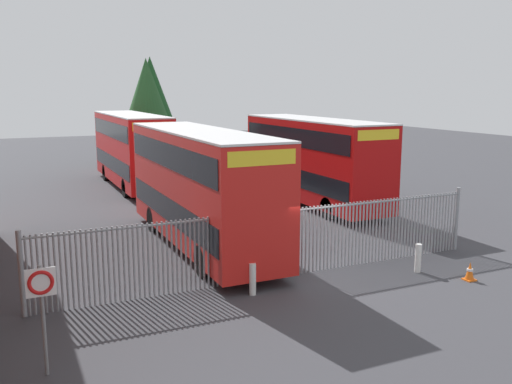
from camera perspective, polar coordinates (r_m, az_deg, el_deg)
name	(u,v)px	position (r m, az deg, el deg)	size (l,w,h in m)	color
ground_plane	(219,220)	(25.41, -3.78, -2.93)	(100.00, 100.00, 0.00)	#3D3D42
palisade_fence	(277,241)	(17.59, 2.18, -5.09)	(15.06, 0.14, 2.35)	gray
double_decker_bus_near_gate	(200,184)	(20.85, -5.72, 0.85)	(2.54, 10.81, 4.42)	red
double_decker_bus_behind_fence_left	(313,158)	(28.70, 5.85, 3.52)	(2.54, 10.81, 4.42)	#B70C0C
double_decker_bus_behind_fence_right	(131,147)	(34.66, -12.67, 4.53)	(2.54, 10.81, 4.42)	red
bollard_near_left	(253,279)	(16.32, -0.35, -8.93)	(0.20, 0.20, 0.95)	silver
bollard_center_front	(418,258)	(19.01, 16.29, -6.53)	(0.20, 0.20, 0.95)	silver
traffic_cone_by_gate	(470,271)	(18.80, 21.09, -7.61)	(0.34, 0.34, 0.59)	orange
speed_limit_sign_post	(42,295)	(12.33, -21.14, -9.83)	(0.60, 0.14, 2.40)	slate
tree_tall_back	(151,93)	(45.75, -10.75, 9.95)	(3.98, 3.98, 8.42)	#4C3823
tree_short_side	(147,99)	(42.55, -11.12, 9.38)	(4.13, 4.13, 8.14)	#4C3823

